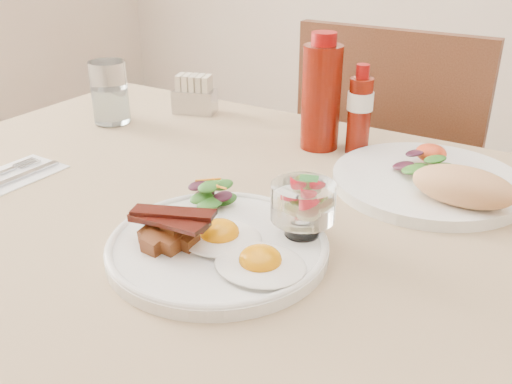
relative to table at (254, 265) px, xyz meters
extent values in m
cylinder|color=#5A321C|center=(-0.59, 0.36, -0.31)|extent=(0.06, 0.06, 0.71)
cube|color=#5A321C|center=(0.00, 0.00, 0.07)|extent=(1.30, 0.85, 0.04)
cube|color=tan|center=(0.00, 0.00, 0.09)|extent=(1.33, 0.88, 0.00)
cylinder|color=#5A321C|center=(-0.18, 0.57, -0.44)|extent=(0.04, 0.04, 0.45)
cylinder|color=#5A321C|center=(0.18, 0.57, -0.44)|extent=(0.04, 0.04, 0.45)
cylinder|color=#5A321C|center=(-0.18, 0.93, -0.44)|extent=(0.04, 0.04, 0.45)
cylinder|color=#5A321C|center=(0.18, 0.93, -0.44)|extent=(0.04, 0.04, 0.45)
cube|color=#5A321C|center=(0.00, 0.75, -0.20)|extent=(0.42, 0.42, 0.03)
cube|color=#5A321C|center=(0.00, 0.55, 0.04)|extent=(0.42, 0.03, 0.46)
cylinder|color=white|center=(0.02, -0.11, 0.10)|extent=(0.28, 0.28, 0.02)
ellipsoid|color=white|center=(0.09, -0.14, 0.11)|extent=(0.13, 0.12, 0.01)
ellipsoid|color=orange|center=(0.09, -0.14, 0.12)|extent=(0.05, 0.05, 0.03)
ellipsoid|color=white|center=(0.02, -0.11, 0.11)|extent=(0.13, 0.12, 0.01)
ellipsoid|color=orange|center=(0.02, -0.11, 0.12)|extent=(0.05, 0.05, 0.03)
cube|color=brown|center=(-0.03, -0.14, 0.12)|extent=(0.03, 0.03, 0.02)
cube|color=brown|center=(-0.02, -0.16, 0.12)|extent=(0.03, 0.03, 0.02)
cube|color=brown|center=(-0.05, -0.16, 0.12)|extent=(0.03, 0.03, 0.02)
cube|color=brown|center=(-0.01, -0.15, 0.12)|extent=(0.03, 0.03, 0.02)
cube|color=brown|center=(-0.04, -0.17, 0.12)|extent=(0.03, 0.03, 0.02)
cube|color=brown|center=(-0.05, -0.14, 0.12)|extent=(0.03, 0.03, 0.02)
cube|color=brown|center=(-0.02, -0.15, 0.13)|extent=(0.03, 0.03, 0.02)
cube|color=#470F0B|center=(-0.03, -0.15, 0.14)|extent=(0.11, 0.03, 0.01)
cube|color=#470F0B|center=(-0.03, -0.16, 0.14)|extent=(0.11, 0.03, 0.01)
cube|color=#470F0B|center=(-0.03, -0.15, 0.15)|extent=(0.11, 0.05, 0.01)
ellipsoid|color=#205115|center=(-0.05, -0.04, 0.11)|extent=(0.04, 0.03, 0.01)
ellipsoid|color=#205115|center=(-0.03, -0.02, 0.11)|extent=(0.04, 0.03, 0.01)
ellipsoid|color=#34101F|center=(-0.07, -0.03, 0.11)|extent=(0.03, 0.03, 0.01)
ellipsoid|color=#205115|center=(-0.04, -0.05, 0.12)|extent=(0.04, 0.03, 0.01)
ellipsoid|color=#205115|center=(-0.06, -0.05, 0.12)|extent=(0.04, 0.03, 0.01)
ellipsoid|color=#34101F|center=(-0.03, -0.04, 0.12)|extent=(0.03, 0.03, 0.01)
ellipsoid|color=#205115|center=(-0.06, -0.02, 0.13)|extent=(0.04, 0.03, 0.01)
ellipsoid|color=#205115|center=(-0.04, -0.02, 0.13)|extent=(0.03, 0.03, 0.01)
ellipsoid|color=#34101F|center=(-0.07, -0.04, 0.13)|extent=(0.03, 0.02, 0.01)
ellipsoid|color=#205115|center=(-0.05, -0.04, 0.14)|extent=(0.04, 0.03, 0.01)
cylinder|color=orange|center=(-0.04, -0.03, 0.14)|extent=(0.03, 0.03, 0.01)
cylinder|color=orange|center=(-0.06, -0.03, 0.14)|extent=(0.03, 0.02, 0.01)
cylinder|color=orange|center=(-0.04, -0.04, 0.14)|extent=(0.04, 0.01, 0.01)
cylinder|color=white|center=(0.10, -0.04, 0.11)|extent=(0.04, 0.04, 0.01)
cylinder|color=white|center=(0.10, -0.04, 0.12)|extent=(0.02, 0.02, 0.01)
cylinder|color=white|center=(0.10, -0.04, 0.15)|extent=(0.08, 0.08, 0.05)
cylinder|color=#FFF2B4|center=(0.09, -0.03, 0.14)|extent=(0.02, 0.02, 0.01)
cylinder|color=#FFF2B4|center=(0.11, -0.05, 0.15)|extent=(0.02, 0.02, 0.01)
cylinder|color=#FFF2B4|center=(0.10, -0.03, 0.15)|extent=(0.02, 0.02, 0.01)
cylinder|color=#89C83D|center=(0.09, -0.03, 0.16)|extent=(0.03, 0.03, 0.01)
cone|color=red|center=(0.11, -0.05, 0.17)|extent=(0.02, 0.02, 0.02)
cone|color=red|center=(0.08, -0.04, 0.17)|extent=(0.02, 0.02, 0.02)
cone|color=red|center=(0.11, -0.03, 0.18)|extent=(0.02, 0.02, 0.02)
ellipsoid|color=#2A772C|center=(0.10, -0.04, 0.18)|extent=(0.02, 0.01, 0.00)
ellipsoid|color=#2A772C|center=(0.11, -0.04, 0.19)|extent=(0.02, 0.01, 0.00)
cylinder|color=white|center=(0.19, 0.22, 0.10)|extent=(0.30, 0.30, 0.02)
ellipsoid|color=#205115|center=(0.16, 0.23, 0.11)|extent=(0.05, 0.05, 0.01)
ellipsoid|color=#205115|center=(0.20, 0.24, 0.12)|extent=(0.05, 0.04, 0.01)
ellipsoid|color=#34101F|center=(0.15, 0.21, 0.12)|extent=(0.05, 0.04, 0.01)
ellipsoid|color=#205115|center=(0.17, 0.19, 0.12)|extent=(0.05, 0.04, 0.01)
ellipsoid|color=#205115|center=(0.20, 0.21, 0.13)|extent=(0.04, 0.04, 0.01)
ellipsoid|color=#34101F|center=(0.15, 0.25, 0.13)|extent=(0.04, 0.03, 0.01)
ellipsoid|color=#205115|center=(0.19, 0.23, 0.13)|extent=(0.05, 0.04, 0.01)
ellipsoid|color=red|center=(0.17, 0.27, 0.12)|extent=(0.05, 0.04, 0.03)
ellipsoid|color=tan|center=(0.25, 0.15, 0.14)|extent=(0.16, 0.12, 0.06)
cylinder|color=#5E0E05|center=(-0.04, 0.29, 0.18)|extent=(0.09, 0.09, 0.19)
cylinder|color=#8A0808|center=(-0.04, 0.29, 0.29)|extent=(0.05, 0.05, 0.02)
cylinder|color=#5E0E05|center=(0.03, 0.30, 0.16)|extent=(0.05, 0.05, 0.14)
cylinder|color=white|center=(0.03, 0.30, 0.19)|extent=(0.06, 0.06, 0.03)
cylinder|color=#8A0808|center=(0.03, 0.30, 0.24)|extent=(0.03, 0.03, 0.02)
cube|color=#AFAFB4|center=(-0.36, 0.33, 0.11)|extent=(0.10, 0.08, 0.05)
cube|color=beige|center=(-0.38, 0.32, 0.14)|extent=(0.02, 0.04, 0.05)
cube|color=beige|center=(-0.37, 0.33, 0.14)|extent=(0.02, 0.04, 0.05)
cube|color=beige|center=(-0.36, 0.33, 0.14)|extent=(0.02, 0.04, 0.05)
cube|color=beige|center=(-0.34, 0.34, 0.14)|extent=(0.02, 0.04, 0.05)
cube|color=beige|center=(-0.33, 0.34, 0.14)|extent=(0.02, 0.04, 0.05)
cylinder|color=white|center=(-0.46, 0.19, 0.15)|extent=(0.07, 0.07, 0.13)
cylinder|color=silver|center=(-0.46, 0.19, 0.13)|extent=(0.06, 0.06, 0.07)
cube|color=white|center=(-0.41, -0.11, 0.09)|extent=(0.10, 0.18, 0.00)
cube|color=#AFAFB4|center=(-0.39, -0.11, 0.09)|extent=(0.02, 0.17, 0.00)
cube|color=#AFAFB4|center=(-0.43, -0.05, 0.09)|extent=(0.00, 0.04, 0.00)
cube|color=#AFAFB4|center=(-0.43, -0.05, 0.09)|extent=(0.00, 0.04, 0.00)
cube|color=#AFAFB4|center=(-0.42, -0.05, 0.09)|extent=(0.00, 0.04, 0.00)
cube|color=#AFAFB4|center=(-0.41, -0.05, 0.09)|extent=(0.00, 0.04, 0.00)
camera|label=1|loc=(0.38, -0.62, 0.47)|focal=40.00mm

